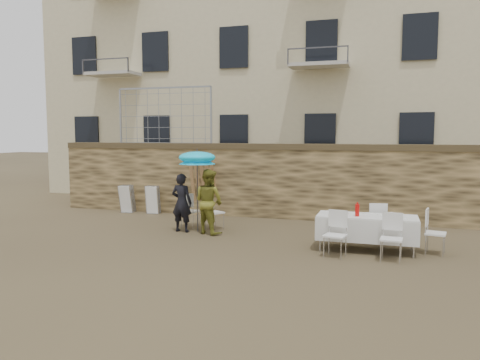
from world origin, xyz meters
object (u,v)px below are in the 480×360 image
(table_chair_front_left, at_px, (335,234))
(table_chair_back, at_px, (377,223))
(couple_chair_right, at_px, (214,211))
(banquet_table, at_px, (367,218))
(table_chair_side, at_px, (436,232))
(couple_chair_left, at_px, (190,210))
(table_chair_front_right, at_px, (391,238))
(woman_dress, at_px, (209,202))
(chair_stack_left, at_px, (129,198))
(soda_bottle, at_px, (357,210))
(umbrella, at_px, (197,160))
(chair_stack_right, at_px, (154,199))
(man_suit, at_px, (182,203))

(table_chair_front_left, xyz_separation_m, table_chair_back, (0.80, 1.55, 0.00))
(couple_chair_right, bearing_deg, banquet_table, -164.39)
(table_chair_side, bearing_deg, banquet_table, 104.89)
(couple_chair_left, height_order, table_chair_front_right, same)
(woman_dress, distance_m, couple_chair_left, 0.99)
(chair_stack_left, bearing_deg, woman_dress, -32.35)
(soda_bottle, relative_size, chair_stack_left, 0.28)
(couple_chair_left, distance_m, table_chair_back, 4.87)
(soda_bottle, bearing_deg, banquet_table, 36.87)
(umbrella, bearing_deg, couple_chair_left, 131.63)
(couple_chair_right, relative_size, soda_bottle, 3.69)
(table_chair_front_right, distance_m, chair_stack_right, 8.06)
(man_suit, xyz_separation_m, table_chair_front_left, (4.06, -1.41, -0.28))
(soda_bottle, bearing_deg, chair_stack_left, 157.03)
(umbrella, relative_size, couple_chair_right, 2.07)
(couple_chair_left, bearing_deg, man_suit, 95.00)
(umbrella, height_order, table_chair_back, umbrella)
(man_suit, distance_m, banquet_table, 4.70)
(table_chair_back, bearing_deg, chair_stack_left, -24.72)
(woman_dress, xyz_separation_m, soda_bottle, (3.71, -0.81, 0.08))
(couple_chair_right, height_order, banquet_table, couple_chair_right)
(couple_chair_left, bearing_deg, table_chair_front_left, 159.25)
(man_suit, distance_m, woman_dress, 0.75)
(table_chair_side, bearing_deg, soda_bottle, 109.68)
(man_suit, height_order, umbrella, umbrella)
(banquet_table, xyz_separation_m, table_chair_side, (1.40, 0.10, -0.25))
(umbrella, xyz_separation_m, table_chair_front_right, (4.76, -1.51, -1.39))
(chair_stack_right, bearing_deg, woman_dress, -40.07)
(chair_stack_right, bearing_deg, chair_stack_left, 180.00)
(table_chair_front_right, height_order, chair_stack_left, table_chair_front_right)
(couple_chair_right, distance_m, table_chair_side, 5.47)
(couple_chair_left, relative_size, chair_stack_left, 1.04)
(woman_dress, distance_m, umbrella, 1.11)
(man_suit, distance_m, couple_chair_right, 0.93)
(table_chair_side, xyz_separation_m, chair_stack_left, (-8.95, 2.86, -0.02))
(couple_chair_left, xyz_separation_m, table_chair_back, (4.86, -0.41, 0.00))
(couple_chair_left, distance_m, table_chair_front_left, 4.50)
(banquet_table, bearing_deg, table_chair_front_right, -56.31)
(umbrella, relative_size, chair_stack_left, 2.16)
(couple_chair_left, bearing_deg, couple_chair_right, -175.00)
(table_chair_side, bearing_deg, umbrella, 94.18)
(table_chair_back, relative_size, chair_stack_right, 1.04)
(table_chair_front_left, xyz_separation_m, table_chair_side, (2.00, 0.85, 0.00))
(couple_chair_right, bearing_deg, woman_dress, 127.76)
(banquet_table, relative_size, chair_stack_right, 2.28)
(table_chair_front_right, height_order, table_chair_back, same)
(table_chair_back, bearing_deg, table_chair_side, 140.63)
(umbrella, bearing_deg, soda_bottle, -12.60)
(couple_chair_left, height_order, chair_stack_right, couple_chair_left)
(umbrella, distance_m, chair_stack_right, 3.55)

